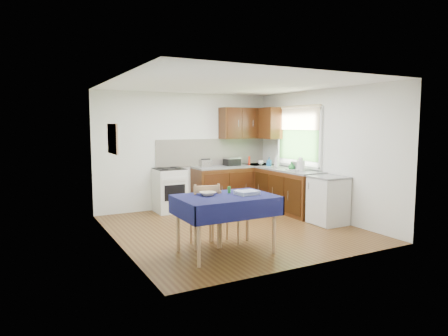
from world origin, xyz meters
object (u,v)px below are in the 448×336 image
chair_far (205,213)px  kettle (301,165)px  dining_table (226,203)px  chair_near (222,215)px  sandwich_press (232,161)px  dish_rack (297,169)px  toaster (206,164)px

chair_far → kettle: (2.59, 1.02, 0.51)m
dining_table → chair_near: 0.49m
sandwich_press → dish_rack: 1.62m
toaster → kettle: kettle is taller
dish_rack → toaster: bearing=161.4°
chair_near → kettle: kettle is taller
dining_table → dish_rack: bearing=47.1°
dining_table → sandwich_press: bearing=75.0°
dish_rack → sandwich_press: bearing=140.5°
kettle → dining_table: bearing=-150.2°
dish_rack → chair_far: bearing=-131.9°
chair_near → toaster: 2.66m
chair_near → sandwich_press: bearing=-35.9°
dish_rack → kettle: size_ratio=1.37×
sandwich_press → dish_rack: (0.70, -1.46, -0.07)m
chair_far → kettle: bearing=-146.4°
dining_table → dish_rack: (2.45, 1.50, 0.20)m
toaster → sandwich_press: size_ratio=0.78×
chair_near → sandwich_press: sandwich_press is taller
dining_table → sandwich_press: (1.75, 2.96, 0.27)m
dining_table → chair_near: (0.14, 0.39, -0.26)m
toaster → sandwich_press: (0.71, 0.12, 0.00)m
dining_table → toaster: toaster is taller
chair_near → sandwich_press: size_ratio=2.70×
chair_near → toaster: size_ratio=3.47×
chair_far → sandwich_press: sandwich_press is taller
toaster → sandwich_press: toaster is taller
chair_near → kettle: size_ratio=3.11×
toaster → dining_table: bearing=-119.9°
dining_table → dish_rack: dish_rack is taller
dining_table → kettle: size_ratio=4.88×
chair_far → dining_table: bearing=121.6°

